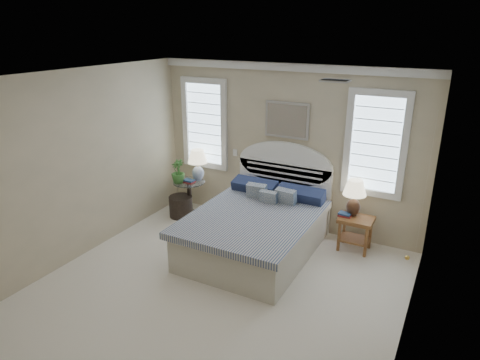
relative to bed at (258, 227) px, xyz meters
The scene contains 21 objects.
floor 1.51m from the bed, 90.00° to the right, with size 4.50×5.00×0.01m, color silver.
ceiling 2.74m from the bed, 90.00° to the right, with size 4.50×5.00×0.01m, color white.
wall_back 1.42m from the bed, 90.00° to the left, with size 4.50×0.02×2.70m, color beige.
wall_left 2.85m from the bed, 147.06° to the right, with size 0.02×5.00×2.70m, color beige.
wall_right 2.85m from the bed, 32.94° to the right, with size 0.02×5.00×2.70m, color beige.
crown_molding 2.47m from the bed, 90.00° to the left, with size 4.50×0.08×0.12m, color silver.
hvac_vent 2.67m from the bed, 28.73° to the right, with size 0.30×0.20×0.02m, color #B2B2B2.
switch_plate 1.59m from the bed, 132.76° to the left, with size 0.08×0.01×0.12m, color silver.
window_left 2.22m from the bed, 146.59° to the left, with size 0.90×0.06×1.60m, color #C5E2F9.
window_right 2.12m from the bed, 36.14° to the left, with size 0.90×0.06×1.60m, color #C5E2F9.
painting 1.75m from the bed, 90.00° to the left, with size 0.74×0.04×0.58m, color silver.
closet_door 2.39m from the bed, ahead, with size 0.02×1.80×2.40m, color white.
bed is the anchor object (origin of this frame).
side_table_left 1.75m from the bed, 160.26° to the left, with size 0.56×0.56×0.63m.
nightstand_right 1.47m from the bed, 28.03° to the left, with size 0.50×0.40×0.53m.
floor_pot 1.81m from the bed, 165.58° to the left, with size 0.42×0.42×0.38m, color black.
lamp_left 1.82m from the bed, 154.22° to the left, with size 0.35×0.35×0.56m.
lamp_right 1.52m from the bed, 32.49° to the left, with size 0.43×0.43×0.57m.
potted_plant 1.89m from the bed, 165.59° to the left, with size 0.24×0.24×0.42m, color #327D33.
books_left 1.73m from the bed, 161.08° to the left, with size 0.21×0.17×0.05m.
books_right 1.32m from the bed, 30.77° to the left, with size 0.19×0.14×0.05m.
Camera 1 is at (2.49, -3.79, 3.24)m, focal length 32.00 mm.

